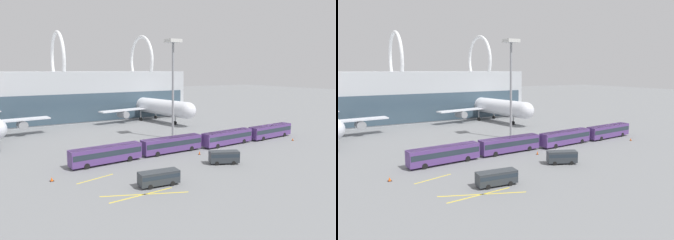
# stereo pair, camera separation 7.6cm
# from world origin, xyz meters

# --- Properties ---
(ground_plane) EXTENTS (440.00, 440.00, 0.00)m
(ground_plane) POSITION_xyz_m (0.00, 0.00, 0.00)
(ground_plane) COLOR slate
(airliner_at_gate_far) EXTENTS (35.52, 39.40, 13.83)m
(airliner_at_gate_far) POSITION_xyz_m (7.42, 43.61, 4.82)
(airliner_at_gate_far) COLOR silver
(airliner_at_gate_far) RESTS_ON ground_plane
(shuttle_bus_0) EXTENTS (13.32, 3.57, 3.14)m
(shuttle_bus_0) POSITION_xyz_m (-22.73, 2.26, 1.85)
(shuttle_bus_0) COLOR #56387A
(shuttle_bus_0) RESTS_ON ground_plane
(shuttle_bus_1) EXTENTS (13.26, 3.06, 3.14)m
(shuttle_bus_1) POSITION_xyz_m (-8.63, 3.08, 1.85)
(shuttle_bus_1) COLOR #56387A
(shuttle_bus_1) RESTS_ON ground_plane
(shuttle_bus_2) EXTENTS (13.33, 3.60, 3.14)m
(shuttle_bus_2) POSITION_xyz_m (5.47, 2.57, 1.85)
(shuttle_bus_2) COLOR #56387A
(shuttle_bus_2) RESTS_ON ground_plane
(shuttle_bus_3) EXTENTS (13.33, 3.65, 3.14)m
(shuttle_bus_3) POSITION_xyz_m (19.56, 3.13, 1.85)
(shuttle_bus_3) COLOR #56387A
(shuttle_bus_3) RESTS_ON ground_plane
(service_van_foreground) EXTENTS (5.54, 3.91, 2.31)m
(service_van_foreground) POSITION_xyz_m (-4.77, -8.42, 1.36)
(service_van_foreground) COLOR #2D3338
(service_van_foreground) RESTS_ON ground_plane
(service_van_crossing) EXTENTS (6.12, 2.61, 2.14)m
(service_van_crossing) POSITION_xyz_m (-20.08, -12.20, 1.27)
(service_van_crossing) COLOR #2D3338
(service_van_crossing) RESTS_ON ground_plane
(floodlight_mast) EXTENTS (3.15, 3.15, 23.49)m
(floodlight_mast) POSITION_xyz_m (-1.53, 14.33, 17.97)
(floodlight_mast) COLOR gray
(floodlight_mast) RESTS_ON ground_plane
(lane_stripe_0) EXTENTS (11.15, 4.76, 0.01)m
(lane_stripe_0) POSITION_xyz_m (-23.35, -14.22, 0.00)
(lane_stripe_0) COLOR yellow
(lane_stripe_0) RESTS_ON ground_plane
(lane_stripe_1) EXTENTS (9.66, 0.99, 0.01)m
(lane_stripe_1) POSITION_xyz_m (-23.77, -14.26, 0.00)
(lane_stripe_1) COLOR yellow
(lane_stripe_1) RESTS_ON ground_plane
(lane_stripe_2) EXTENTS (6.35, 1.93, 0.01)m
(lane_stripe_2) POSITION_xyz_m (-27.06, -4.75, 0.00)
(lane_stripe_2) COLOR yellow
(lane_stripe_2) RESTS_ON ground_plane
(traffic_cone_0) EXTENTS (0.51, 0.51, 0.68)m
(traffic_cone_0) POSITION_xyz_m (21.64, -1.90, 0.33)
(traffic_cone_0) COLOR black
(traffic_cone_0) RESTS_ON ground_plane
(traffic_cone_1) EXTENTS (0.63, 0.63, 0.63)m
(traffic_cone_1) POSITION_xyz_m (-33.03, -2.43, 0.31)
(traffic_cone_1) COLOR black
(traffic_cone_1) RESTS_ON ground_plane
(traffic_cone_2) EXTENTS (0.48, 0.48, 0.68)m
(traffic_cone_2) POSITION_xyz_m (-4.75, -1.03, 0.33)
(traffic_cone_2) COLOR black
(traffic_cone_2) RESTS_ON ground_plane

